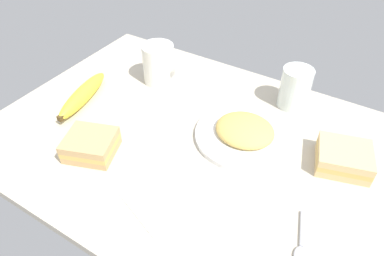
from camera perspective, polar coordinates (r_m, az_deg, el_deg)
tabletop at (r=78.98cm, az=-0.00°, el=-2.18°), size 90.00×64.00×2.00cm
plate_of_food at (r=78.39cm, az=8.50°, el=-0.73°), size 21.83×21.83×4.21cm
coffee_mug_black at (r=93.96cm, az=-5.43°, el=10.40°), size 10.49×8.23×10.47cm
sandwich_main at (r=76.54cm, az=-16.09°, el=-2.65°), size 12.41×11.81×4.40cm
sandwich_side at (r=77.19cm, az=23.36°, el=-4.47°), size 12.48×11.76×4.40cm
glass_of_milk at (r=88.52cm, az=16.27°, el=5.88°), size 7.27×7.27×10.12cm
banana at (r=91.77cm, az=-17.27°, el=5.15°), size 8.43×20.52×3.87cm
spoon at (r=63.78cm, az=17.28°, el=-17.86°), size 4.59×10.64×0.80cm
paper_napkin at (r=67.79cm, az=-4.72°, el=-10.59°), size 16.97×16.97×0.30cm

